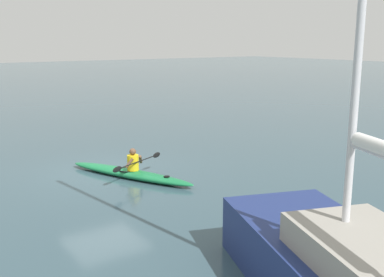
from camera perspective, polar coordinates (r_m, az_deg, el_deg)
ground_plane at (r=15.27m, az=-11.16°, el=-4.24°), size 160.00×160.00×0.00m
kayak at (r=14.58m, az=-7.83°, el=-4.36°), size 2.50×4.58×0.26m
kayaker at (r=14.36m, az=-7.34°, el=-2.85°), size 2.19×1.01×0.70m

